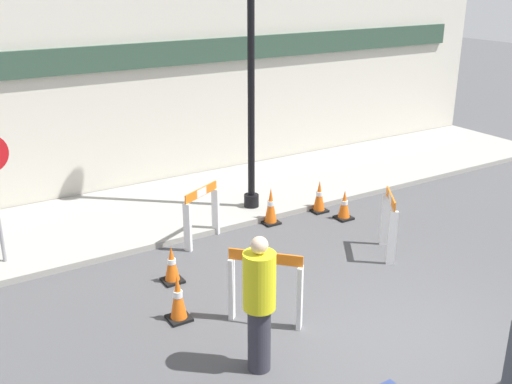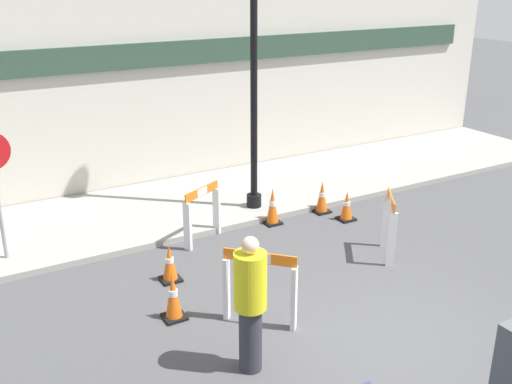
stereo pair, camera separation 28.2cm
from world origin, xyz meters
TOP-DOWN VIEW (x-y plane):
  - ground_plane at (0.00, 0.00)m, footprint 60.00×60.00m
  - sidewalk_slab at (0.00, 5.99)m, footprint 18.00×2.98m
  - storefront_facade at (0.00, 7.55)m, footprint 18.00×0.22m
  - barricade_0 at (-1.34, 1.63)m, footprint 0.77×0.80m
  - barricade_1 at (1.49, 2.33)m, footprint 0.56×0.72m
  - barricade_2 at (-0.88, 4.35)m, footprint 0.84×0.52m
  - traffic_cone_0 at (0.55, 4.40)m, footprint 0.30×0.30m
  - traffic_cone_1 at (1.67, 4.40)m, footprint 0.30×0.30m
  - traffic_cone_2 at (-1.91, 3.32)m, footprint 0.30×0.30m
  - traffic_cone_3 at (-2.27, 2.32)m, footprint 0.30×0.30m
  - traffic_cone_4 at (1.85, 3.86)m, footprint 0.30×0.30m
  - person_worker at (-1.92, 0.86)m, footprint 0.52×0.52m

SIDE VIEW (x-z plane):
  - ground_plane at x=0.00m, z-range 0.00..0.00m
  - sidewalk_slab at x=0.00m, z-range 0.00..0.11m
  - traffic_cone_4 at x=1.85m, z-range -0.01..0.56m
  - traffic_cone_2 at x=-1.91m, z-range -0.01..0.57m
  - traffic_cone_1 at x=1.67m, z-range -0.01..0.62m
  - traffic_cone_3 at x=-2.27m, z-range -0.01..0.66m
  - traffic_cone_0 at x=0.55m, z-range -0.01..0.69m
  - barricade_2 at x=-0.88m, z-range 0.04..1.03m
  - barricade_1 at x=1.49m, z-range 0.04..1.09m
  - barricade_0 at x=-1.34m, z-range 0.06..1.10m
  - person_worker at x=-1.92m, z-range 0.06..1.76m
  - storefront_facade at x=0.00m, z-range 0.00..5.50m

